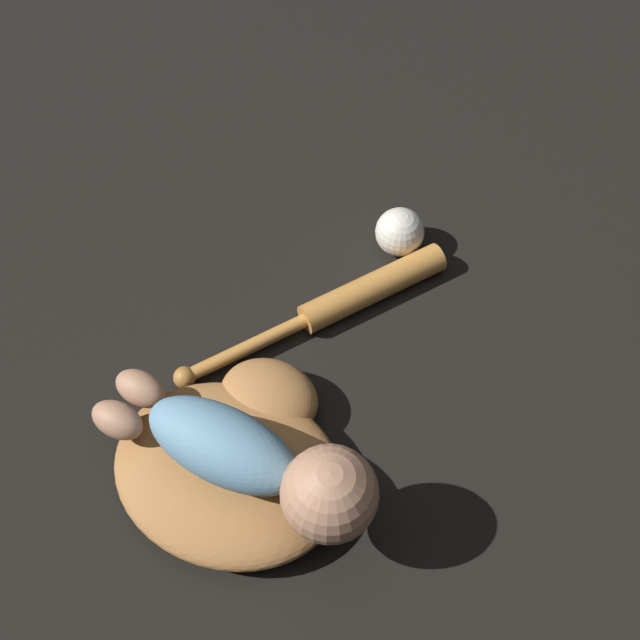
{
  "coord_description": "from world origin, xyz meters",
  "views": [
    {
      "loc": [
        0.31,
        -0.29,
        1.11
      ],
      "look_at": [
        -0.08,
        0.29,
        0.06
      ],
      "focal_mm": 50.0,
      "sensor_mm": 36.0,
      "label": 1
    }
  ],
  "objects_px": {
    "baseball": "(400,232)",
    "baby_figure": "(260,462)",
    "baseball_bat": "(346,300)",
    "baseball_glove": "(235,459)"
  },
  "relations": [
    {
      "from": "baby_figure",
      "to": "baseball_bat",
      "type": "relative_size",
      "value": 0.95
    },
    {
      "from": "baseball_glove",
      "to": "baby_figure",
      "type": "distance_m",
      "value": 0.1
    },
    {
      "from": "baseball",
      "to": "baseball_bat",
      "type": "bearing_deg",
      "value": -91.57
    },
    {
      "from": "baseball_bat",
      "to": "baby_figure",
      "type": "bearing_deg",
      "value": -76.22
    },
    {
      "from": "baby_figure",
      "to": "baseball_bat",
      "type": "bearing_deg",
      "value": 103.78
    },
    {
      "from": "baby_figure",
      "to": "baseball",
      "type": "relative_size",
      "value": 5.1
    },
    {
      "from": "baby_figure",
      "to": "baseball_glove",
      "type": "bearing_deg",
      "value": 165.3
    },
    {
      "from": "baseball_glove",
      "to": "baseball_bat",
      "type": "height_order",
      "value": "baseball_glove"
    },
    {
      "from": "baseball_bat",
      "to": "baseball",
      "type": "bearing_deg",
      "value": 88.43
    },
    {
      "from": "baseball",
      "to": "baby_figure",
      "type": "bearing_deg",
      "value": -80.93
    }
  ]
}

